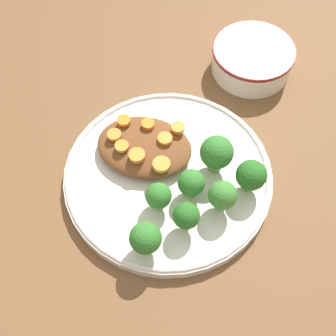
{
  "coord_description": "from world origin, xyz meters",
  "views": [
    {
      "loc": [
        -0.08,
        0.32,
        0.57
      ],
      "look_at": [
        0.0,
        0.0,
        0.03
      ],
      "focal_mm": 50.0,
      "sensor_mm": 36.0,
      "label": 1
    }
  ],
  "objects": [
    {
      "name": "ground_plane",
      "position": [
        0.0,
        0.0,
        0.0
      ],
      "size": [
        4.0,
        4.0,
        0.0
      ],
      "primitive_type": "plane",
      "color": "brown"
    },
    {
      "name": "plate",
      "position": [
        0.0,
        0.0,
        0.01
      ],
      "size": [
        0.29,
        0.29,
        0.02
      ],
      "color": "silver",
      "rests_on": "ground_plane"
    },
    {
      "name": "dip_bowl",
      "position": [
        -0.08,
        -0.24,
        0.03
      ],
      "size": [
        0.13,
        0.13,
        0.05
      ],
      "color": "white",
      "rests_on": "ground_plane"
    },
    {
      "name": "stew_mound",
      "position": [
        0.04,
        -0.03,
        0.03
      ],
      "size": [
        0.13,
        0.1,
        0.03
      ],
      "primitive_type": "ellipsoid",
      "color": "brown",
      "rests_on": "plate"
    },
    {
      "name": "broccoli_floret_0",
      "position": [
        -0.04,
        0.07,
        0.05
      ],
      "size": [
        0.03,
        0.03,
        0.05
      ],
      "color": "#759E51",
      "rests_on": "plate"
    },
    {
      "name": "broccoli_floret_1",
      "position": [
        -0.11,
        -0.01,
        0.05
      ],
      "size": [
        0.04,
        0.04,
        0.05
      ],
      "color": "#759E51",
      "rests_on": "plate"
    },
    {
      "name": "broccoli_floret_2",
      "position": [
        -0.08,
        0.03,
        0.05
      ],
      "size": [
        0.04,
        0.04,
        0.05
      ],
      "color": "#7FA85B",
      "rests_on": "plate"
    },
    {
      "name": "broccoli_floret_3",
      "position": [
        -0.0,
        0.11,
        0.05
      ],
      "size": [
        0.04,
        0.04,
        0.05
      ],
      "color": "#759E51",
      "rests_on": "plate"
    },
    {
      "name": "broccoli_floret_4",
      "position": [
        -0.0,
        0.05,
        0.04
      ],
      "size": [
        0.03,
        0.03,
        0.05
      ],
      "color": "#7FA85B",
      "rests_on": "plate"
    },
    {
      "name": "broccoli_floret_5",
      "position": [
        -0.06,
        -0.03,
        0.05
      ],
      "size": [
        0.05,
        0.05,
        0.06
      ],
      "color": "#759E51",
      "rests_on": "plate"
    },
    {
      "name": "broccoli_floret_6",
      "position": [
        -0.04,
        0.02,
        0.04
      ],
      "size": [
        0.04,
        0.04,
        0.05
      ],
      "color": "#7FA85B",
      "rests_on": "plate"
    },
    {
      "name": "carrot_slice_0",
      "position": [
        0.04,
        -0.0,
        0.05
      ],
      "size": [
        0.02,
        0.02,
        0.01
      ],
      "primitive_type": "cylinder",
      "color": "orange",
      "rests_on": "stew_mound"
    },
    {
      "name": "carrot_slice_1",
      "position": [
        0.01,
        0.01,
        0.05
      ],
      "size": [
        0.02,
        0.02,
        0.01
      ],
      "primitive_type": "cylinder",
      "color": "orange",
      "rests_on": "stew_mound"
    },
    {
      "name": "carrot_slice_2",
      "position": [
        0.07,
        -0.01,
        0.05
      ],
      "size": [
        0.02,
        0.02,
        0.01
      ],
      "primitive_type": "cylinder",
      "color": "orange",
      "rests_on": "stew_mound"
    },
    {
      "name": "carrot_slice_3",
      "position": [
        0.04,
        -0.05,
        0.05
      ],
      "size": [
        0.02,
        0.02,
        0.01
      ],
      "primitive_type": "cylinder",
      "color": "orange",
      "rests_on": "stew_mound"
    },
    {
      "name": "carrot_slice_4",
      "position": [
        0.01,
        -0.04,
        0.05
      ],
      "size": [
        0.02,
        0.02,
        0.01
      ],
      "primitive_type": "cylinder",
      "color": "orange",
      "rests_on": "stew_mound"
    },
    {
      "name": "carrot_slice_5",
      "position": [
        0.08,
        -0.03,
        0.05
      ],
      "size": [
        0.02,
        0.02,
        0.01
      ],
      "primitive_type": "cylinder",
      "color": "orange",
      "rests_on": "stew_mound"
    },
    {
      "name": "carrot_slice_6",
      "position": [
        -0.0,
        -0.06,
        0.05
      ],
      "size": [
        0.02,
        0.02,
        0.01
      ],
      "primitive_type": "cylinder",
      "color": "orange",
      "rests_on": "stew_mound"
    },
    {
      "name": "carrot_slice_7",
      "position": [
        0.08,
        -0.05,
        0.05
      ],
      "size": [
        0.02,
        0.02,
        0.01
      ],
      "primitive_type": "cylinder",
      "color": "orange",
      "rests_on": "stew_mound"
    }
  ]
}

